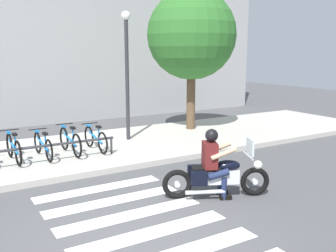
# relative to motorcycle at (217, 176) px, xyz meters

# --- Properties ---
(ground_plane) EXTENTS (48.00, 48.00, 0.00)m
(ground_plane) POSITION_rel_motorcycle_xyz_m (-2.34, -0.71, -0.45)
(ground_plane) COLOR #4C4C4F
(sidewalk) EXTENTS (24.00, 4.40, 0.15)m
(sidewalk) POSITION_rel_motorcycle_xyz_m (-2.34, 4.71, -0.38)
(sidewalk) COLOR #B7B2A8
(sidewalk) RESTS_ON ground
(crosswalk_stripe_2) EXTENTS (2.80, 0.40, 0.01)m
(crosswalk_stripe_2) POSITION_rel_motorcycle_xyz_m (-1.89, -0.71, -0.45)
(crosswalk_stripe_2) COLOR white
(crosswalk_stripe_2) RESTS_ON ground
(crosswalk_stripe_3) EXTENTS (2.80, 0.40, 0.01)m
(crosswalk_stripe_3) POSITION_rel_motorcycle_xyz_m (-1.89, 0.09, -0.45)
(crosswalk_stripe_3) COLOR white
(crosswalk_stripe_3) RESTS_ON ground
(crosswalk_stripe_4) EXTENTS (2.80, 0.40, 0.01)m
(crosswalk_stripe_4) POSITION_rel_motorcycle_xyz_m (-1.89, 0.89, -0.45)
(crosswalk_stripe_4) COLOR white
(crosswalk_stripe_4) RESTS_ON ground
(crosswalk_stripe_5) EXTENTS (2.80, 0.40, 0.01)m
(crosswalk_stripe_5) POSITION_rel_motorcycle_xyz_m (-1.89, 1.69, -0.45)
(crosswalk_stripe_5) COLOR white
(crosswalk_stripe_5) RESTS_ON ground
(motorcycle) EXTENTS (2.05, 1.08, 1.20)m
(motorcycle) POSITION_rel_motorcycle_xyz_m (0.00, 0.00, 0.00)
(motorcycle) COLOR black
(motorcycle) RESTS_ON ground
(rider) EXTENTS (0.76, 0.70, 1.42)m
(rider) POSITION_rel_motorcycle_xyz_m (-0.07, 0.04, 0.36)
(rider) COLOR #591919
(rider) RESTS_ON ground
(bicycle_4) EXTENTS (0.48, 1.63, 0.79)m
(bicycle_4) POSITION_rel_motorcycle_xyz_m (-3.18, 4.30, 0.06)
(bicycle_4) COLOR black
(bicycle_4) RESTS_ON sidewalk
(bicycle_5) EXTENTS (0.48, 1.67, 0.73)m
(bicycle_5) POSITION_rel_motorcycle_xyz_m (-2.45, 4.30, 0.04)
(bicycle_5) COLOR black
(bicycle_5) RESTS_ON sidewalk
(bicycle_6) EXTENTS (0.48, 1.69, 0.80)m
(bicycle_6) POSITION_rel_motorcycle_xyz_m (-1.72, 4.30, 0.06)
(bicycle_6) COLOR black
(bicycle_6) RESTS_ON sidewalk
(bicycle_7) EXTENTS (0.48, 1.60, 0.75)m
(bicycle_7) POSITION_rel_motorcycle_xyz_m (-0.99, 4.30, 0.04)
(bicycle_7) COLOR black
(bicycle_7) RESTS_ON sidewalk
(bike_rack) EXTENTS (5.72, 0.07, 0.49)m
(bike_rack) POSITION_rel_motorcycle_xyz_m (-3.55, 3.74, 0.13)
(bike_rack) COLOR #333338
(bike_rack) RESTS_ON sidewalk
(street_lamp) EXTENTS (0.28, 0.28, 4.14)m
(street_lamp) POSITION_rel_motorcycle_xyz_m (0.42, 5.11, 2.07)
(street_lamp) COLOR #2D2D33
(street_lamp) RESTS_ON ground
(tree_near_rack) EXTENTS (3.13, 3.13, 5.08)m
(tree_near_rack) POSITION_rel_motorcycle_xyz_m (3.11, 5.51, 3.04)
(tree_near_rack) COLOR brown
(tree_near_rack) RESTS_ON ground
(building_backdrop) EXTENTS (24.00, 1.20, 9.57)m
(building_backdrop) POSITION_rel_motorcycle_xyz_m (-2.34, 10.41, 4.33)
(building_backdrop) COLOR #9E9E9E
(building_backdrop) RESTS_ON ground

